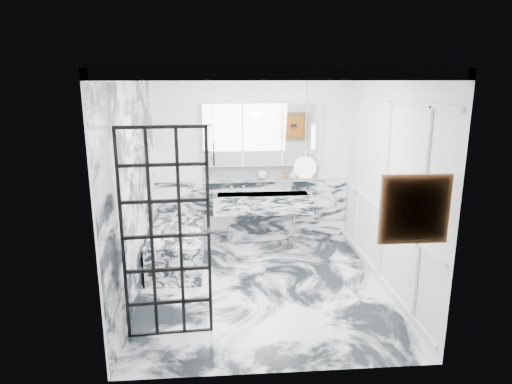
{
  "coord_description": "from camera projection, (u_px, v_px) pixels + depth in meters",
  "views": [
    {
      "loc": [
        -0.53,
        -5.54,
        2.74
      ],
      "look_at": [
        -0.04,
        0.5,
        1.19
      ],
      "focal_mm": 32.0,
      "sensor_mm": 36.0,
      "label": 1
    }
  ],
  "objects": [
    {
      "name": "amber_bottle",
      "position": [
        286.0,
        176.0,
        7.48
      ],
      "size": [
        0.04,
        0.04,
        0.1
      ],
      "primitive_type": "cylinder",
      "color": "#8C5919",
      "rests_on": "ledge"
    },
    {
      "name": "marble_clad_back",
      "position": [
        253.0,
        211.0,
        7.65
      ],
      "size": [
        3.18,
        0.05,
        1.05
      ],
      "primitive_type": "cube",
      "color": "white",
      "rests_on": "floor"
    },
    {
      "name": "artwork",
      "position": [
        415.0,
        209.0,
        4.07
      ],
      "size": [
        0.54,
        0.05,
        0.54
      ],
      "primitive_type": "cube",
      "color": "#CE6115",
      "rests_on": "wall_front"
    },
    {
      "name": "ledge",
      "position": [
        262.0,
        180.0,
        7.48
      ],
      "size": [
        1.9,
        0.14,
        0.04
      ],
      "primitive_type": "cube",
      "color": "silver",
      "rests_on": "wall_back"
    },
    {
      "name": "soap_bottle_b",
      "position": [
        310.0,
        174.0,
        7.5
      ],
      "size": [
        0.09,
        0.09,
        0.16
      ],
      "primitive_type": "imported",
      "rotation": [
        0.0,
        0.0,
        0.38
      ],
      "color": "#4C4C51",
      "rests_on": "ledge"
    },
    {
      "name": "crittall_door",
      "position": [
        166.0,
        236.0,
        4.72
      ],
      "size": [
        0.88,
        0.09,
        2.25
      ],
      "primitive_type": null,
      "rotation": [
        0.0,
        0.0,
        0.06
      ],
      "color": "black",
      "rests_on": "floor"
    },
    {
      "name": "subway_tile",
      "position": [
        262.0,
        171.0,
        7.5
      ],
      "size": [
        1.9,
        0.03,
        0.23
      ],
      "primitive_type": "cube",
      "color": "white",
      "rests_on": "wall_back"
    },
    {
      "name": "floor",
      "position": [
        262.0,
        287.0,
        6.07
      ],
      "size": [
        3.6,
        3.6,
        0.0
      ],
      "primitive_type": "plane",
      "color": "white",
      "rests_on": "ground"
    },
    {
      "name": "sconce_left",
      "position": [
        211.0,
        138.0,
        7.15
      ],
      "size": [
        0.07,
        0.07,
        0.4
      ],
      "primitive_type": "cylinder",
      "color": "white",
      "rests_on": "mirror_cabinet"
    },
    {
      "name": "face_pot",
      "position": [
        262.0,
        175.0,
        7.44
      ],
      "size": [
        0.15,
        0.15,
        0.15
      ],
      "primitive_type": "sphere",
      "color": "white",
      "rests_on": "ledge"
    },
    {
      "name": "soap_bottle_a",
      "position": [
        294.0,
        173.0,
        7.48
      ],
      "size": [
        0.1,
        0.1,
        0.19
      ],
      "primitive_type": "imported",
      "rotation": [
        0.0,
        0.0,
        -0.43
      ],
      "color": "#8C5919",
      "rests_on": "ledge"
    },
    {
      "name": "mirror_cabinet",
      "position": [
        262.0,
        135.0,
        7.3
      ],
      "size": [
        1.9,
        0.16,
        1.0
      ],
      "primitive_type": "cube",
      "color": "white",
      "rests_on": "wall_back"
    },
    {
      "name": "marble_clad_left",
      "position": [
        135.0,
        193.0,
        5.62
      ],
      "size": [
        0.02,
        3.56,
        2.68
      ],
      "primitive_type": "cube",
      "color": "white",
      "rests_on": "floor"
    },
    {
      "name": "bathtub",
      "position": [
        178.0,
        246.0,
        6.78
      ],
      "size": [
        0.75,
        1.65,
        0.55
      ],
      "primitive_type": "cube",
      "color": "silver",
      "rests_on": "floor"
    },
    {
      "name": "panel_molding",
      "position": [
        385.0,
        191.0,
        5.87
      ],
      "size": [
        0.03,
        3.4,
        2.3
      ],
      "primitive_type": "cube",
      "color": "white",
      "rests_on": "floor"
    },
    {
      "name": "flower_vase",
      "position": [
        195.0,
        241.0,
        6.02
      ],
      "size": [
        0.07,
        0.07,
        0.12
      ],
      "primitive_type": "cylinder",
      "color": "silver",
      "rests_on": "bathtub"
    },
    {
      "name": "ceiling",
      "position": [
        263.0,
        70.0,
        5.37
      ],
      "size": [
        3.6,
        3.6,
        0.0
      ],
      "primitive_type": "plane",
      "rotation": [
        3.14,
        0.0,
        0.0
      ],
      "color": "white",
      "rests_on": "wall_back"
    },
    {
      "name": "wall_left",
      "position": [
        133.0,
        188.0,
        5.6
      ],
      "size": [
        0.0,
        3.6,
        3.6
      ],
      "primitive_type": "plane",
      "rotation": [
        1.57,
        0.0,
        1.57
      ],
      "color": "white",
      "rests_on": "floor"
    },
    {
      "name": "pendant_light",
      "position": [
        305.0,
        167.0,
        4.37
      ],
      "size": [
        0.22,
        0.22,
        0.22
      ],
      "primitive_type": "sphere",
      "color": "white",
      "rests_on": "ceiling"
    },
    {
      "name": "sconce_right",
      "position": [
        314.0,
        137.0,
        7.28
      ],
      "size": [
        0.07,
        0.07,
        0.4
      ],
      "primitive_type": "cylinder",
      "color": "white",
      "rests_on": "mirror_cabinet"
    },
    {
      "name": "wall_right",
      "position": [
        387.0,
        183.0,
        5.85
      ],
      "size": [
        0.0,
        3.6,
        3.6
      ],
      "primitive_type": "plane",
      "rotation": [
        1.57,
        0.0,
        -1.57
      ],
      "color": "white",
      "rests_on": "floor"
    },
    {
      "name": "trough_sink",
      "position": [
        263.0,
        203.0,
        7.4
      ],
      "size": [
        1.6,
        0.45,
        0.3
      ],
      "primitive_type": "cube",
      "color": "silver",
      "rests_on": "wall_back"
    },
    {
      "name": "wall_front",
      "position": [
        282.0,
        234.0,
        3.99
      ],
      "size": [
        3.6,
        0.0,
        3.6
      ],
      "primitive_type": "plane",
      "rotation": [
        -1.57,
        0.0,
        0.0
      ],
      "color": "white",
      "rests_on": "floor"
    },
    {
      "name": "wall_back",
      "position": [
        252.0,
        160.0,
        7.46
      ],
      "size": [
        3.6,
        0.0,
        3.6
      ],
      "primitive_type": "plane",
      "rotation": [
        1.57,
        0.0,
        0.0
      ],
      "color": "white",
      "rests_on": "floor"
    },
    {
      "name": "soap_bottle_c",
      "position": [
        293.0,
        174.0,
        7.48
      ],
      "size": [
        0.14,
        0.14,
        0.14
      ],
      "primitive_type": "imported",
      "rotation": [
        0.0,
        0.0,
        -0.26
      ],
      "color": "silver",
      "rests_on": "ledge"
    }
  ]
}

